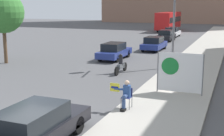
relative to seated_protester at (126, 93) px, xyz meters
The scene contains 13 objects.
ground_plane 3.91m from the seated_protester, 133.89° to the right, with size 160.00×160.00×0.00m, color #4F4F51.
sidewalk_curb 12.35m from the seated_protester, 83.31° to the left, with size 3.74×90.00×0.14m, color #A8A399.
seated_protester is the anchor object (origin of this frame).
protest_banner 3.62m from the seated_protester, 61.26° to the left, with size 2.29×0.06×2.08m.
traffic_light_pole 10.95m from the seated_protester, 93.93° to the left, with size 2.25×2.02×6.45m.
parked_car_curbside 4.64m from the seated_protester, 109.92° to the right, with size 1.74×4.65×1.37m.
car_on_road_nearest 13.36m from the seated_protester, 113.50° to the left, with size 1.71×4.37×1.41m.
car_on_road_midblock 19.04m from the seated_protester, 100.59° to the left, with size 1.83×4.30×1.40m.
car_on_road_distant 28.03m from the seated_protester, 98.59° to the left, with size 1.79×4.17×1.44m.
car_on_road_far_lane 33.44m from the seated_protester, 97.68° to the left, with size 1.78×4.69×1.42m.
city_bus_on_road 44.66m from the seated_protester, 99.37° to the left, with size 2.48×11.15×3.30m.
motorcycle_on_road 7.80m from the seated_protester, 111.71° to the left, with size 0.28×2.22×1.33m.
street_tree_near_curb 15.01m from the seated_protester, 149.80° to the left, with size 3.27×3.27×5.65m.
Camera 1 is at (6.89, -9.44, 4.53)m, focal length 50.00 mm.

